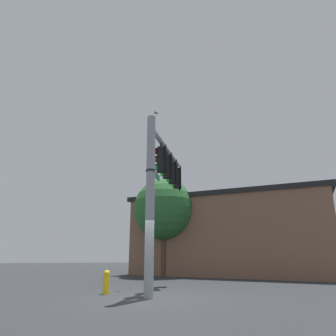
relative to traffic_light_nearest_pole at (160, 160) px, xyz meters
name	(u,v)px	position (x,y,z in m)	size (l,w,h in m)	color
ground_plane	(148,299)	(-1.31, 0.54, -5.15)	(80.00, 80.00, 0.00)	#2D3033
signal_pole	(150,200)	(-1.31, 0.54, -1.94)	(0.32, 0.32, 6.42)	gray
mast_arm	(167,150)	(1.00, -0.45, 0.80)	(0.21, 0.21, 5.03)	gray
traffic_light_nearest_pole	(160,160)	(0.00, 0.00, 0.00)	(0.54, 0.49, 1.31)	black
traffic_light_mid_inner	(166,167)	(0.99, -0.42, 0.00)	(0.54, 0.49, 1.31)	black
traffic_light_mid_outer	(172,173)	(1.98, -0.85, 0.00)	(0.54, 0.49, 1.31)	black
traffic_light_arm_end	(176,178)	(2.97, -1.27, 0.00)	(0.54, 0.49, 1.31)	black
street_name_sign	(153,173)	(-1.05, 0.43, -0.86)	(1.29, 0.67, 0.22)	#147238
bird_flying	(156,113)	(2.45, -0.11, 3.34)	(0.28, 0.22, 0.07)	#4C4742
storefront_building	(229,234)	(8.14, -5.98, -2.50)	(11.89, 13.87, 5.28)	brown
tree_by_storefront	(164,209)	(8.26, -1.50, -0.87)	(4.10, 4.10, 6.35)	#4C3823
fire_hydrant	(106,282)	(0.06, 1.93, -4.73)	(0.35, 0.24, 0.82)	yellow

